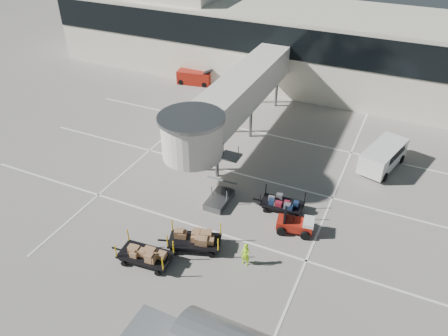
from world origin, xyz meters
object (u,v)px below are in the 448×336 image
Objects in this scene: baggage_tug at (296,224)px; box_cart_far at (145,255)px; belt_loader at (195,77)px; box_cart_near at (194,241)px; ground_worker at (246,255)px; minivan at (384,154)px; suitcase_cart at (282,204)px.

baggage_tug is 10.04m from box_cart_far.
belt_loader is at bearing 106.60° from box_cart_far.
box_cart_near is 3.51m from ground_worker.
box_cart_far is (-2.11, -2.37, -0.00)m from box_cart_near.
box_cart_near is 0.76× the size of minivan.
ground_worker is (-1.89, -4.17, 0.22)m from baggage_tug.
minivan reaches higher than ground_worker.
box_cart_near is 3.17m from box_cart_far.
baggage_tug is 2.33m from suitcase_cart.
ground_worker is at bearing -96.67° from minivan.
minivan is at bearing 50.83° from box_cart_far.
belt_loader is (-17.85, 19.23, 0.18)m from baggage_tug.
box_cart_far is at bearing -108.50° from minivan.
box_cart_near is 1.01× the size of box_cart_far.
box_cart_near reaches higher than suitcase_cart.
suitcase_cart is 5.96m from ground_worker.
ground_worker is at bearing -17.09° from box_cart_near.
box_cart_far is (-7.50, -6.67, 0.07)m from baggage_tug.
ground_worker reaches higher than box_cart_far.
box_cart_far is at bearing -129.75° from suitcase_cart.
baggage_tug is at bearing -53.62° from suitcase_cart.
box_cart_far is 0.75× the size of minivan.
ground_worker is at bearing 18.78° from box_cart_far.
belt_loader reaches higher than minivan.
ground_worker reaches higher than box_cart_near.
box_cart_near is at bearing -172.94° from ground_worker.
belt_loader is at bearing 128.66° from suitcase_cart.
minivan is (4.10, 10.54, 0.58)m from baggage_tug.
suitcase_cart is at bearing -56.32° from belt_loader.
suitcase_cart is 0.87× the size of belt_loader.
box_cart_near reaches higher than box_cart_far.
belt_loader reaches higher than suitcase_cart.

